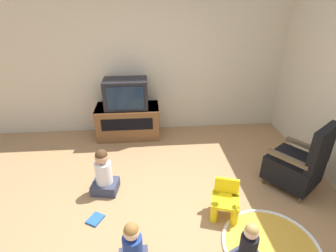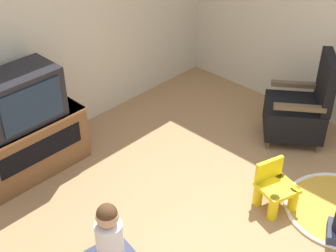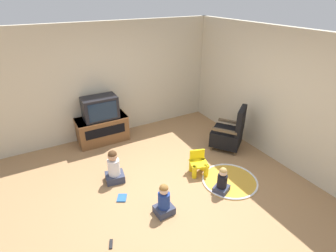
{
  "view_description": "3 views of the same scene",
  "coord_description": "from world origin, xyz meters",
  "px_view_note": "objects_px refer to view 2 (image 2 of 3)",
  "views": [
    {
      "loc": [
        -0.12,
        -2.1,
        2.37
      ],
      "look_at": [
        0.14,
        1.04,
        0.78
      ],
      "focal_mm": 28.0,
      "sensor_mm": 36.0,
      "label": 1
    },
    {
      "loc": [
        -2.2,
        -1.31,
        3.0
      ],
      "look_at": [
        0.16,
        0.94,
        0.8
      ],
      "focal_mm": 50.0,
      "sensor_mm": 36.0,
      "label": 2
    },
    {
      "loc": [
        -1.72,
        -3.09,
        3.1
      ],
      "look_at": [
        0.4,
        0.74,
        0.84
      ],
      "focal_mm": 28.0,
      "sensor_mm": 36.0,
      "label": 3
    }
  ],
  "objects_px": {
    "yellow_kid_chair": "(275,190)",
    "child_watching_left": "(110,241)",
    "television": "(19,98)",
    "black_armchair": "(300,110)",
    "tv_cabinet": "(27,144)"
  },
  "relations": [
    {
      "from": "tv_cabinet",
      "to": "television",
      "type": "distance_m",
      "value": 0.53
    },
    {
      "from": "yellow_kid_chair",
      "to": "child_watching_left",
      "type": "bearing_deg",
      "value": 177.56
    },
    {
      "from": "television",
      "to": "child_watching_left",
      "type": "bearing_deg",
      "value": -99.13
    },
    {
      "from": "tv_cabinet",
      "to": "child_watching_left",
      "type": "bearing_deg",
      "value": -98.97
    },
    {
      "from": "tv_cabinet",
      "to": "television",
      "type": "height_order",
      "value": "television"
    },
    {
      "from": "black_armchair",
      "to": "yellow_kid_chair",
      "type": "distance_m",
      "value": 1.17
    },
    {
      "from": "yellow_kid_chair",
      "to": "child_watching_left",
      "type": "height_order",
      "value": "child_watching_left"
    },
    {
      "from": "tv_cabinet",
      "to": "yellow_kid_chair",
      "type": "bearing_deg",
      "value": -59.31
    },
    {
      "from": "television",
      "to": "black_armchair",
      "type": "xyz_separation_m",
      "value": [
        2.3,
        -1.62,
        -0.47
      ]
    },
    {
      "from": "tv_cabinet",
      "to": "black_armchair",
      "type": "distance_m",
      "value": 2.83
    },
    {
      "from": "television",
      "to": "child_watching_left",
      "type": "xyz_separation_m",
      "value": [
        -0.24,
        -1.49,
        -0.56
      ]
    },
    {
      "from": "child_watching_left",
      "to": "tv_cabinet",
      "type": "bearing_deg",
      "value": 90.13
    },
    {
      "from": "black_armchair",
      "to": "yellow_kid_chair",
      "type": "height_order",
      "value": "black_armchair"
    },
    {
      "from": "black_armchair",
      "to": "tv_cabinet",
      "type": "bearing_deg",
      "value": -71.81
    },
    {
      "from": "television",
      "to": "yellow_kid_chair",
      "type": "distance_m",
      "value": 2.46
    }
  ]
}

